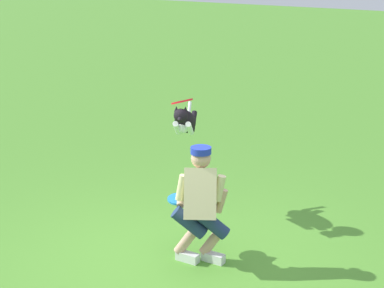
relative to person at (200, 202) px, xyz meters
name	(u,v)px	position (x,y,z in m)	size (l,w,h in m)	color
ground_plane	(171,259)	(0.30, 0.12, -0.70)	(60.00, 60.00, 0.00)	#4F8F2F
person	(200,202)	(0.00, 0.00, 0.00)	(0.71, 0.53, 1.29)	silver
dog	(185,122)	(0.91, -1.13, 0.50)	(0.50, 0.92, 0.54)	black
frisbee_flying	(182,101)	(0.82, -0.94, 0.81)	(0.27, 0.27, 0.02)	red
frisbee_held	(180,199)	(0.36, -0.15, -0.09)	(0.28, 0.28, 0.02)	#2281DA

